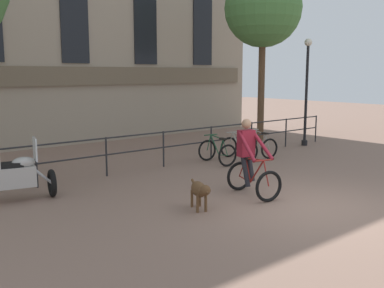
% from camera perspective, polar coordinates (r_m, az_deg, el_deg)
% --- Properties ---
extents(ground_plane, '(60.00, 60.00, 0.00)m').
position_cam_1_polar(ground_plane, '(9.62, 15.26, -7.72)').
color(ground_plane, '#846656').
extents(canal_railing, '(15.05, 0.05, 1.05)m').
position_cam_1_polar(canal_railing, '(13.05, -3.65, 0.14)').
color(canal_railing, '#232326').
rests_on(canal_railing, ground_plane).
extents(cyclist_with_bike, '(0.90, 1.28, 1.70)m').
position_cam_1_polar(cyclist_with_bike, '(10.13, 7.39, -2.19)').
color(cyclist_with_bike, black).
rests_on(cyclist_with_bike, ground_plane).
extents(dog, '(0.51, 0.97, 0.60)m').
position_cam_1_polar(dog, '(8.96, 1.00, -5.88)').
color(dog, brown).
rests_on(dog, ground_plane).
extents(parked_motorcycle, '(1.73, 0.96, 1.35)m').
position_cam_1_polar(parked_motorcycle, '(10.27, -21.66, -3.75)').
color(parked_motorcycle, black).
rests_on(parked_motorcycle, ground_plane).
extents(parked_bicycle_near_lamp, '(0.80, 1.18, 0.86)m').
position_cam_1_polar(parked_bicycle_near_lamp, '(13.57, 3.21, -1.01)').
color(parked_bicycle_near_lamp, black).
rests_on(parked_bicycle_near_lamp, ground_plane).
extents(parked_bicycle_mid_left, '(0.81, 1.19, 0.86)m').
position_cam_1_polar(parked_bicycle_mid_left, '(14.22, 5.98, -0.58)').
color(parked_bicycle_mid_left, black).
rests_on(parked_bicycle_mid_left, ground_plane).
extents(parked_bicycle_mid_right, '(0.83, 1.20, 0.86)m').
position_cam_1_polar(parked_bicycle_mid_right, '(14.90, 8.50, -0.19)').
color(parked_bicycle_mid_right, black).
rests_on(parked_bicycle_mid_right, ground_plane).
extents(street_lamp, '(0.28, 0.28, 3.96)m').
position_cam_1_polar(street_lamp, '(17.33, 14.35, 7.15)').
color(street_lamp, black).
rests_on(street_lamp, ground_plane).
extents(tree_canalside_right, '(2.97, 2.97, 6.65)m').
position_cam_1_polar(tree_canalside_right, '(18.13, 9.02, 16.58)').
color(tree_canalside_right, brown).
rests_on(tree_canalside_right, ground_plane).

